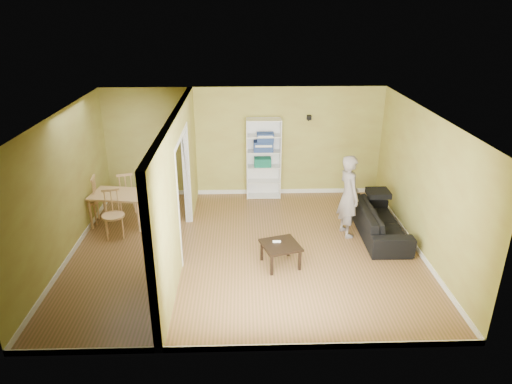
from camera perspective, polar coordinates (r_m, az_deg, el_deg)
room_shell at (r=8.20m, az=-1.35°, el=0.73°), size 6.50×6.50×6.50m
partition at (r=8.28m, az=-9.69°, el=0.63°), size 0.22×5.50×2.60m
wall_speaker at (r=10.70m, az=6.64°, el=9.23°), size 0.10×0.10×0.10m
sofa at (r=9.46m, az=15.28°, el=-3.02°), size 2.06×0.90×0.78m
person at (r=9.09m, az=11.57°, el=0.36°), size 0.82×0.71×1.97m
bookshelf at (r=10.77m, az=0.95°, el=4.24°), size 0.80×0.35×1.91m
paper_box_teal at (r=10.75m, az=0.83°, el=3.77°), size 0.39×0.26×0.20m
paper_box_navy_b at (r=10.63m, az=0.93°, el=5.76°), size 0.45×0.29×0.23m
paper_box_navy_c at (r=10.58m, az=1.17°, el=6.70°), size 0.39×0.25×0.20m
coffee_table at (r=8.13m, az=3.09°, el=-6.92°), size 0.63×0.63×0.42m
game_controller at (r=8.15m, az=2.60°, el=-6.19°), size 0.14×0.04×0.03m
dining_table at (r=9.91m, az=-16.77°, el=-0.58°), size 1.11×0.74×0.69m
chair_left at (r=10.20m, az=-20.39°, el=-0.96°), size 0.53×0.53×1.04m
chair_near at (r=9.45m, az=-17.45°, el=-2.68°), size 0.54×0.54×0.97m
chair_far at (r=10.52m, az=-15.95°, el=0.08°), size 0.55×0.55×0.95m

